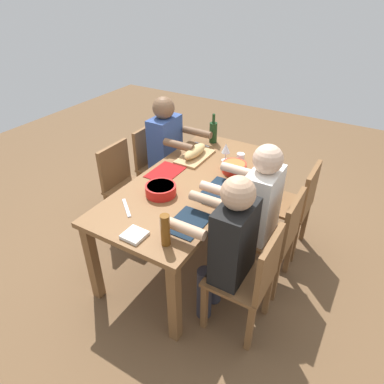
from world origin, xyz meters
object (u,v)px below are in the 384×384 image
Objects in this scene: diner_near_left at (228,243)px; diner_near_center at (256,205)px; chair_near_center at (276,235)px; chair_far_right at (155,162)px; beer_bottle at (165,230)px; cup_near_right at (241,158)px; chair_far_center at (125,183)px; serving_bowl_fruit at (234,167)px; wine_bottle at (213,132)px; wine_glass at (226,149)px; diner_far_right at (169,147)px; bread_loaf at (195,151)px; napkin_stack at (135,235)px; chair_near_right at (295,203)px; cutting_board at (195,157)px; dining_table at (192,190)px; chair_near_left at (251,277)px; serving_bowl_pasta at (161,189)px.

diner_near_left is 1.00× the size of diner_near_center.
chair_near_center is 1.00× the size of chair_far_right.
beer_bottle is 2.71× the size of cup_near_right.
diner_near_left is at bearing -110.68° from chair_far_center.
cup_near_right is (0.19, 0.03, -0.00)m from serving_bowl_fruit.
serving_bowl_fruit is at bearing -135.45° from wine_bottle.
diner_near_left is 1.07m from wine_glass.
diner_far_right is at bearing 86.26° from wine_glass.
diner_near_center is 1.22m from diner_far_right.
bread_loaf is 1.17m from napkin_stack.
bread_loaf is at bearing 68.70° from chair_near_center.
chair_near_right is at bearing -90.00° from diner_far_right.
serving_bowl_fruit is (-0.18, 0.51, 0.30)m from chair_near_right.
wine_glass reaches higher than chair_near_center.
diner_near_left reaches higher than cup_near_right.
chair_near_right is 3.86× the size of beer_bottle.
diner_near_left is 3.00× the size of cutting_board.
cup_near_right is at bearing -121.47° from wine_bottle.
chair_near_left reaches higher than dining_table.
serving_bowl_fruit is at bearing -28.70° from serving_bowl_pasta.
beer_bottle is at bearing -126.68° from chair_far_center.
beer_bottle is (-1.05, -0.02, 0.06)m from serving_bowl_fruit.
napkin_stack is at bearing 138.13° from chair_near_center.
serving_bowl_pasta is at bearing -149.69° from diner_far_right.
cutting_board is at bearing 7.24° from serving_bowl_pasta.
chair_near_center is (-0.00, -1.49, 0.00)m from chair_far_center.
serving_bowl_fruit is at bearing -72.45° from chair_far_center.
serving_bowl_fruit is 0.42m from bread_loaf.
chair_near_center is 0.89m from wine_glass.
cutting_board is at bearing 26.89° from dining_table.
wine_bottle reaches higher than cutting_board.
chair_near_left is at bearing -123.49° from chair_far_right.
chair_near_left is 2.93× the size of wine_bottle.
dining_table is 0.76m from chair_near_center.
wine_bottle reaches higher than serving_bowl_pasta.
beer_bottle reaches higher than chair_near_center.
beer_bottle reaches higher than dining_table.
napkin_stack is (-0.29, 0.70, 0.27)m from chair_near_left.
wine_glass reaches higher than dining_table.
diner_near_center is 7.23× the size of wine_glass.
chair_near_right is 0.71× the size of diner_near_center.
chair_near_right is at bearing -20.46° from diner_near_center.
serving_bowl_fruit is at bearing 22.38° from diner_near_left.
dining_table is 0.91m from chair_near_left.
bread_loaf is at bearing 109.37° from cup_near_right.
diner_near_left is 1.65m from chair_far_right.
wine_glass is at bearing 35.19° from chair_near_left.
chair_near_center is (0.49, 0.00, 0.00)m from chair_near_left.
wine_bottle is (0.75, -0.54, 0.37)m from chair_far_center.
diner_far_right is 0.92m from serving_bowl_pasta.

